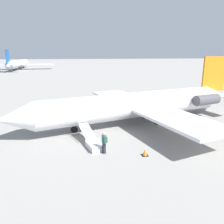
{
  "coord_description": "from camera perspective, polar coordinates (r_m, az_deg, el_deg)",
  "views": [
    {
      "loc": [
        7.06,
        22.26,
        7.59
      ],
      "look_at": [
        2.88,
        1.6,
        1.92
      ],
      "focal_mm": 35.0,
      "sensor_mm": 36.0,
      "label": 1
    }
  ],
  "objects": [
    {
      "name": "passenger",
      "position": [
        17.06,
        -2.05,
        -7.68
      ],
      "size": [
        0.4,
        0.56,
        1.74
      ],
      "rotation": [
        0.0,
        0.0,
        -1.33
      ],
      "color": "#23232D",
      "rests_on": "ground"
    },
    {
      "name": "boarding_stairs",
      "position": [
        18.5,
        -4.95,
        -7.95
      ],
      "size": [
        1.95,
        4.14,
        1.77
      ],
      "rotation": [
        0.0,
        0.0,
        -1.33
      ],
      "color": "silver",
      "rests_on": "ground"
    },
    {
      "name": "airplane_main",
      "position": [
        24.46,
        7.89,
        2.1
      ],
      "size": [
        27.66,
        21.02,
        7.24
      ],
      "rotation": [
        0.0,
        0.0,
        0.24
      ],
      "color": "silver",
      "rests_on": "ground"
    },
    {
      "name": "traffic_cone_near_stairs",
      "position": [
        17.2,
        8.59,
        -10.42
      ],
      "size": [
        0.48,
        0.48,
        0.53
      ],
      "color": "black",
      "rests_on": "ground"
    },
    {
      "name": "ground_plane",
      "position": [
        24.55,
        5.87,
        -3.05
      ],
      "size": [
        600.0,
        600.0,
        0.0
      ],
      "primitive_type": "plane",
      "color": "gray"
    },
    {
      "name": "airplane_far_right",
      "position": [
        119.36,
        -23.29,
        11.52
      ],
      "size": [
        34.18,
        44.92,
        9.2
      ],
      "rotation": [
        0.0,
        0.0,
        4.71
      ],
      "color": "silver",
      "rests_on": "ground"
    }
  ]
}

